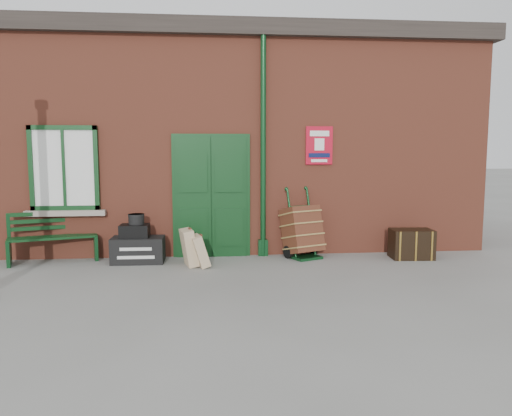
{
  "coord_description": "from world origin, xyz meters",
  "views": [
    {
      "loc": [
        -0.36,
        -7.68,
        1.99
      ],
      "look_at": [
        0.44,
        0.6,
        1.0
      ],
      "focal_mm": 35.0,
      "sensor_mm": 36.0,
      "label": 1
    }
  ],
  "objects": [
    {
      "name": "hatbox",
      "position": [
        -1.62,
        1.11,
        0.77
      ],
      "size": [
        0.28,
        0.28,
        0.18
      ],
      "primitive_type": "cylinder",
      "rotation": [
        0.0,
        0.0,
        -0.02
      ],
      "color": "black",
      "rests_on": "strongbox"
    },
    {
      "name": "dark_trunk",
      "position": [
        3.33,
        0.96,
        0.27
      ],
      "size": [
        0.77,
        0.53,
        0.53
      ],
      "primitive_type": "cube",
      "rotation": [
        0.0,
        0.0,
        -0.07
      ],
      "color": "black",
      "rests_on": "ground"
    },
    {
      "name": "suitcase_back",
      "position": [
        -0.69,
        0.74,
        0.32
      ],
      "size": [
        0.37,
        0.49,
        0.64
      ],
      "primitive_type": "cube",
      "rotation": [
        0.0,
        -0.15,
        0.24
      ],
      "color": "tan",
      "rests_on": "ground"
    },
    {
      "name": "ground",
      "position": [
        0.0,
        0.0,
        0.0
      ],
      "size": [
        80.0,
        80.0,
        0.0
      ],
      "primitive_type": "plane",
      "color": "gray",
      "rests_on": "ground"
    },
    {
      "name": "station_building",
      "position": [
        -0.0,
        3.49,
        2.16
      ],
      "size": [
        10.3,
        4.3,
        4.36
      ],
      "color": "brown",
      "rests_on": "ground"
    },
    {
      "name": "bench",
      "position": [
        -3.1,
        1.32,
        0.46
      ],
      "size": [
        1.54,
        0.86,
        0.91
      ],
      "rotation": [
        0.0,
        0.0,
        0.29
      ],
      "color": "#0E3315",
      "rests_on": "ground"
    },
    {
      "name": "strongbox",
      "position": [
        -1.65,
        1.08,
        0.56
      ],
      "size": [
        0.5,
        0.37,
        0.23
      ],
      "primitive_type": "cube",
      "rotation": [
        0.0,
        0.0,
        -0.02
      ],
      "color": "black",
      "rests_on": "houdini_trunk"
    },
    {
      "name": "houdini_trunk",
      "position": [
        -1.6,
        1.08,
        0.23
      ],
      "size": [
        0.91,
        0.52,
        0.45
      ],
      "primitive_type": "cube",
      "rotation": [
        0.0,
        0.0,
        -0.02
      ],
      "color": "black",
      "rests_on": "ground"
    },
    {
      "name": "porter_trolley",
      "position": [
        1.35,
        1.23,
        0.49
      ],
      "size": [
        0.82,
        0.85,
        1.26
      ],
      "rotation": [
        0.0,
        0.0,
        0.42
      ],
      "color": "#0D3718",
      "rests_on": "ground"
    },
    {
      "name": "suitcase_front",
      "position": [
        -0.51,
        0.64,
        0.28
      ],
      "size": [
        0.39,
        0.46,
        0.55
      ],
      "primitive_type": "cube",
      "rotation": [
        0.0,
        -0.3,
        0.24
      ],
      "color": "tan",
      "rests_on": "ground"
    }
  ]
}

